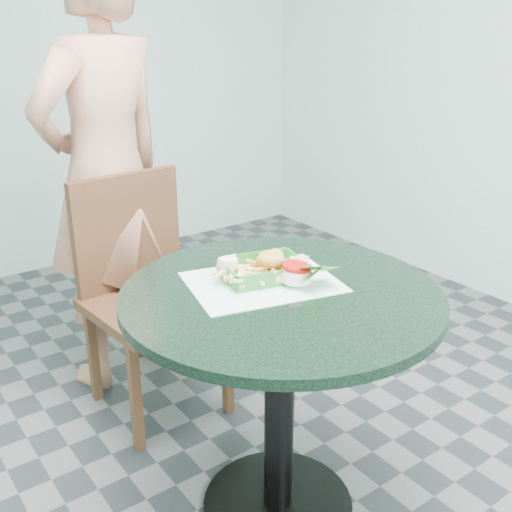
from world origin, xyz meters
TOP-DOWN VIEW (x-y plane):
  - floor at (0.00, 0.00)m, footprint 4.00×5.00m
  - wall_back at (0.00, 2.50)m, footprint 4.00×0.04m
  - cafe_table at (0.00, 0.00)m, footprint 0.91×0.91m
  - dining_chair at (-0.04, 0.81)m, footprint 0.46×0.46m
  - diner_person at (-0.04, 1.08)m, footprint 0.90×0.73m
  - placemat at (-0.01, 0.08)m, footprint 0.48×0.40m
  - food_basket at (0.02, 0.10)m, footprint 0.23×0.17m
  - crab_sandwich at (0.03, 0.08)m, footprint 0.13×0.13m
  - fries_pile at (-0.08, 0.08)m, footprint 0.13×0.14m
  - sauce_ramekin at (-0.08, 0.13)m, footprint 0.06×0.06m
  - garnish_cup at (0.09, 0.00)m, footprint 0.13×0.13m

SIDE VIEW (x-z plane):
  - floor at x=0.00m, z-range -0.01..0.01m
  - dining_chair at x=-0.04m, z-range 0.07..1.00m
  - cafe_table at x=0.00m, z-range 0.21..0.96m
  - placemat at x=-0.01m, z-range 0.75..0.75m
  - food_basket at x=0.02m, z-range 0.74..0.79m
  - fries_pile at x=-0.08m, z-range 0.77..0.81m
  - garnish_cup at x=0.09m, z-range 0.77..0.82m
  - sauce_ramekin at x=-0.08m, z-range 0.78..0.82m
  - crab_sandwich at x=0.03m, z-range 0.76..0.84m
  - diner_person at x=-0.04m, z-range 0.00..2.14m
  - wall_back at x=0.00m, z-range 0.00..2.80m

